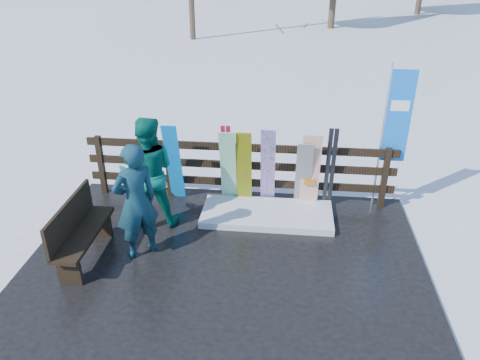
# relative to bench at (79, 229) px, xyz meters

# --- Properties ---
(ground) EXTENTS (700.00, 700.00, 0.00)m
(ground) POSITION_rel_bench_xyz_m (2.17, -0.13, -0.60)
(ground) COLOR white
(ground) RESTS_ON ground
(deck) EXTENTS (6.00, 5.00, 0.08)m
(deck) POSITION_rel_bench_xyz_m (2.17, -0.13, -0.56)
(deck) COLOR black
(deck) RESTS_ON ground
(fence) EXTENTS (5.60, 0.10, 1.15)m
(fence) POSITION_rel_bench_xyz_m (2.17, 2.07, 0.14)
(fence) COLOR black
(fence) RESTS_ON deck
(snow_patch) EXTENTS (2.26, 1.00, 0.12)m
(snow_patch) POSITION_rel_bench_xyz_m (2.73, 1.47, -0.46)
(snow_patch) COLOR white
(snow_patch) RESTS_ON deck
(bench) EXTENTS (0.41, 1.50, 0.97)m
(bench) POSITION_rel_bench_xyz_m (0.00, 0.00, 0.00)
(bench) COLOR black
(bench) RESTS_ON deck
(snowboard_0) EXTENTS (0.26, 0.43, 1.57)m
(snowboard_0) POSITION_rel_bench_xyz_m (1.02, 1.85, 0.27)
(snowboard_0) COLOR #0488F0
(snowboard_0) RESTS_ON deck
(snowboard_1) EXTENTS (0.28, 0.37, 1.48)m
(snowboard_1) POSITION_rel_bench_xyz_m (2.01, 1.85, 0.22)
(snowboard_1) COLOR white
(snowboard_1) RESTS_ON deck
(snowboard_2) EXTENTS (0.27, 0.28, 1.47)m
(snowboard_2) POSITION_rel_bench_xyz_m (2.29, 1.85, 0.22)
(snowboard_2) COLOR #CBD201
(snowboard_2) RESTS_ON deck
(snowboard_3) EXTENTS (0.25, 0.46, 1.57)m
(snowboard_3) POSITION_rel_bench_xyz_m (2.70, 1.85, 0.27)
(snowboard_3) COLOR silver
(snowboard_3) RESTS_ON deck
(snowboard_4) EXTENTS (0.28, 0.34, 1.32)m
(snowboard_4) POSITION_rel_bench_xyz_m (3.33, 1.85, 0.14)
(snowboard_4) COLOR black
(snowboard_4) RESTS_ON deck
(snowboard_5) EXTENTS (0.33, 0.21, 1.45)m
(snowboard_5) POSITION_rel_bench_xyz_m (3.45, 1.85, 0.21)
(snowboard_5) COLOR white
(snowboard_5) RESTS_ON deck
(ski_pair_a) EXTENTS (0.16, 0.25, 1.55)m
(ski_pair_a) POSITION_rel_bench_xyz_m (1.97, 1.92, 0.26)
(ski_pair_a) COLOR #AB1531
(ski_pair_a) RESTS_ON deck
(ski_pair_b) EXTENTS (0.17, 0.18, 1.56)m
(ski_pair_b) POSITION_rel_bench_xyz_m (3.79, 1.92, 0.26)
(ski_pair_b) COLOR black
(ski_pair_b) RESTS_ON deck
(rental_flag) EXTENTS (0.45, 0.04, 2.60)m
(rental_flag) POSITION_rel_bench_xyz_m (4.79, 2.12, 1.09)
(rental_flag) COLOR silver
(rental_flag) RESTS_ON deck
(person_front) EXTENTS (0.79, 0.77, 1.84)m
(person_front) POSITION_rel_bench_xyz_m (0.85, 0.22, 0.40)
(person_front) COLOR #12484B
(person_front) RESTS_ON deck
(person_back) EXTENTS (1.06, 0.90, 1.91)m
(person_back) POSITION_rel_bench_xyz_m (0.79, 1.10, 0.44)
(person_back) COLOR #066353
(person_back) RESTS_ON deck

